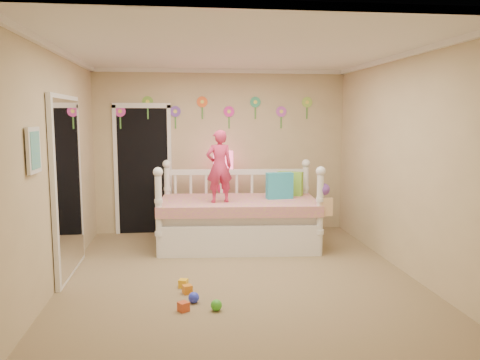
{
  "coord_description": "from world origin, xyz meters",
  "views": [
    {
      "loc": [
        -0.63,
        -5.42,
        1.84
      ],
      "look_at": [
        0.1,
        0.6,
        1.05
      ],
      "focal_mm": 35.76,
      "sensor_mm": 36.0,
      "label": 1
    }
  ],
  "objects": [
    {
      "name": "crown_molding",
      "position": [
        0.0,
        0.0,
        2.57
      ],
      "size": [
        4.0,
        4.5,
        0.06
      ],
      "primitive_type": null,
      "color": "white",
      "rests_on": "ceiling"
    },
    {
      "name": "back_wall",
      "position": [
        0.0,
        2.25,
        1.3
      ],
      "size": [
        4.0,
        0.01,
        2.6
      ],
      "primitive_type": "cube",
      "color": "tan",
      "rests_on": "floor"
    },
    {
      "name": "child",
      "position": [
        -0.13,
        1.07,
        1.18
      ],
      "size": [
        0.4,
        0.29,
        1.0
      ],
      "primitive_type": "imported",
      "rotation": [
        0.0,
        0.0,
        3.3
      ],
      "color": "#CA2E57",
      "rests_on": "daybed"
    },
    {
      "name": "wall_picture",
      "position": [
        -1.97,
        -0.9,
        1.55
      ],
      "size": [
        0.05,
        0.34,
        0.42
      ],
      "primitive_type": "cube",
      "color": "white",
      "rests_on": "left_wall"
    },
    {
      "name": "left_wall",
      "position": [
        -2.0,
        0.0,
        1.3
      ],
      "size": [
        0.01,
        4.5,
        2.6
      ],
      "primitive_type": "cube",
      "color": "tan",
      "rests_on": "floor"
    },
    {
      "name": "hanging_bag",
      "position": [
        1.23,
        0.66,
        0.75
      ],
      "size": [
        0.2,
        0.16,
        0.36
      ],
      "primitive_type": null,
      "color": "beige",
      "rests_on": "daybed"
    },
    {
      "name": "toy_scatter",
      "position": [
        -0.56,
        -0.63,
        0.06
      ],
      "size": [
        0.86,
        1.33,
        0.11
      ],
      "primitive_type": null,
      "rotation": [
        0.0,
        0.0,
        0.04
      ],
      "color": "#996666",
      "rests_on": "floor"
    },
    {
      "name": "mirror_closet",
      "position": [
        -1.96,
        0.3,
        1.05
      ],
      "size": [
        0.07,
        1.3,
        2.1
      ],
      "primitive_type": "cube",
      "color": "white",
      "rests_on": "left_wall"
    },
    {
      "name": "floor",
      "position": [
        0.0,
        0.0,
        0.0
      ],
      "size": [
        4.0,
        4.5,
        0.01
      ],
      "primitive_type": "cube",
      "color": "#7F684C",
      "rests_on": "ground"
    },
    {
      "name": "pillow_lime",
      "position": [
        0.98,
        1.55,
        0.86
      ],
      "size": [
        0.4,
        0.29,
        0.35
      ],
      "primitive_type": "cube",
      "rotation": [
        0.0,
        0.0,
        -0.46
      ],
      "color": "#83CB3D",
      "rests_on": "daybed"
    },
    {
      "name": "ceiling",
      "position": [
        0.0,
        0.0,
        2.6
      ],
      "size": [
        4.0,
        4.5,
        0.01
      ],
      "primitive_type": "cube",
      "color": "white",
      "rests_on": "floor"
    },
    {
      "name": "table_lamp",
      "position": [
        0.0,
        1.99,
        1.1
      ],
      "size": [
        0.31,
        0.31,
        0.69
      ],
      "color": "#F42069",
      "rests_on": "nightstand"
    },
    {
      "name": "pillow_turquoise",
      "position": [
        0.75,
        1.26,
        0.87
      ],
      "size": [
        0.39,
        0.17,
        0.38
      ],
      "primitive_type": "cube",
      "rotation": [
        0.0,
        0.0,
        0.12
      ],
      "color": "teal",
      "rests_on": "daybed"
    },
    {
      "name": "daybed",
      "position": [
        0.16,
        1.27,
        0.61
      ],
      "size": [
        2.35,
        1.38,
        1.23
      ],
      "primitive_type": null,
      "rotation": [
        0.0,
        0.0,
        -0.08
      ],
      "color": "white",
      "rests_on": "floor"
    },
    {
      "name": "nightstand",
      "position": [
        0.0,
        1.99,
        0.32
      ],
      "size": [
        0.42,
        0.34,
        0.64
      ],
      "primitive_type": "cube",
      "rotation": [
        0.0,
        0.0,
        0.13
      ],
      "color": "white",
      "rests_on": "floor"
    },
    {
      "name": "closet_doorway",
      "position": [
        -1.25,
        2.23,
        1.03
      ],
      "size": [
        0.9,
        0.04,
        2.07
      ],
      "primitive_type": "cube",
      "color": "black",
      "rests_on": "back_wall"
    },
    {
      "name": "right_wall",
      "position": [
        2.0,
        0.0,
        1.3
      ],
      "size": [
        0.01,
        4.5,
        2.6
      ],
      "primitive_type": "cube",
      "color": "tan",
      "rests_on": "floor"
    },
    {
      "name": "flower_decals",
      "position": [
        -0.09,
        2.24,
        1.94
      ],
      "size": [
        3.4,
        0.02,
        0.5
      ],
      "primitive_type": null,
      "color": "#B2668C",
      "rests_on": "back_wall"
    }
  ]
}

